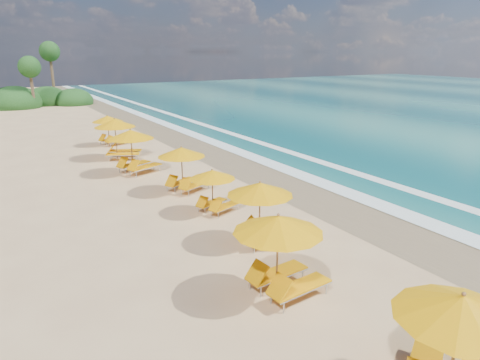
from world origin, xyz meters
TOP-DOWN VIEW (x-y plane):
  - ground at (0.00, 0.00)m, footprint 160.00×160.00m
  - wet_sand at (4.00, 0.00)m, footprint 4.00×160.00m
  - surf_foam at (6.70, 0.00)m, footprint 4.00×160.00m
  - station_1 at (-2.23, -11.99)m, footprint 3.40×3.40m
  - station_2 at (-2.82, -7.11)m, footprint 2.90×2.72m
  - station_3 at (-1.33, -3.97)m, footprint 3.06×2.99m
  - station_4 at (-1.40, -0.24)m, footprint 2.58×2.53m
  - station_5 at (-1.33, 3.14)m, footprint 3.10×3.08m
  - station_6 at (-2.40, 7.74)m, footprint 3.38×3.32m
  - station_7 at (-2.17, 11.75)m, footprint 3.51×3.50m
  - station_8 at (-1.56, 16.34)m, footprint 2.88×2.81m

SIDE VIEW (x-z plane):
  - ground at x=0.00m, z-range 0.00..0.00m
  - wet_sand at x=4.00m, z-range 0.00..0.01m
  - surf_foam at x=6.70m, z-range 0.02..0.03m
  - station_4 at x=-1.40m, z-range 0.12..2.13m
  - station_8 at x=-1.56m, z-range 0.14..2.42m
  - station_5 at x=-1.33m, z-range 0.14..2.51m
  - station_3 at x=-1.33m, z-range 0.15..2.55m
  - station_1 at x=-2.23m, z-range 0.15..2.69m
  - station_2 at x=-2.82m, z-range 0.15..2.71m
  - station_6 at x=-2.40m, z-range 0.16..2.79m
  - station_7 at x=-2.17m, z-range 0.16..2.83m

